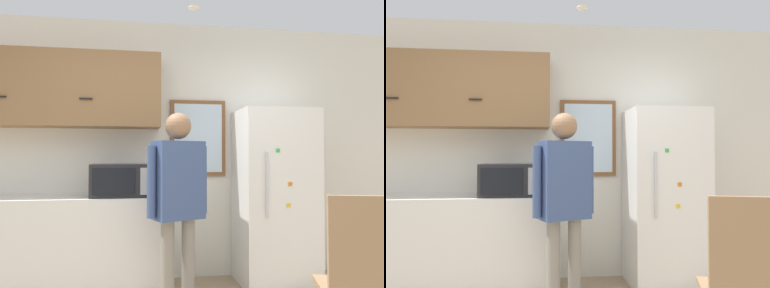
% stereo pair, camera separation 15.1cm
% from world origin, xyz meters
% --- Properties ---
extents(back_wall, '(6.00, 0.06, 2.70)m').
position_xyz_m(back_wall, '(0.00, 2.08, 1.35)').
color(back_wall, silver).
rests_on(back_wall, ground_plane).
extents(counter, '(2.17, 0.64, 0.91)m').
position_xyz_m(counter, '(-1.12, 1.73, 0.46)').
color(counter, silver).
rests_on(counter, ground_plane).
extents(upper_cabinets, '(2.17, 0.37, 0.73)m').
position_xyz_m(upper_cabinets, '(-1.12, 1.87, 1.93)').
color(upper_cabinets, olive).
extents(microwave, '(0.52, 0.39, 0.30)m').
position_xyz_m(microwave, '(-0.42, 1.63, 1.06)').
color(microwave, '#232326').
rests_on(microwave, counter).
extents(person, '(0.52, 0.35, 1.64)m').
position_xyz_m(person, '(0.06, 1.15, 0.99)').
color(person, gray).
rests_on(person, ground_plane).
extents(refrigerator, '(0.75, 0.65, 1.75)m').
position_xyz_m(refrigerator, '(1.13, 1.73, 0.88)').
color(refrigerator, white).
rests_on(refrigerator, ground_plane).
extents(chair, '(0.50, 0.50, 1.06)m').
position_xyz_m(chair, '(1.02, 0.17, 0.57)').
color(chair, '#997551').
rests_on(chair, ground_plane).
extents(window, '(0.59, 0.05, 0.81)m').
position_xyz_m(window, '(0.39, 2.04, 1.47)').
color(window, brown).
extents(ceiling_light, '(0.11, 0.11, 0.01)m').
position_xyz_m(ceiling_light, '(0.26, 1.53, 2.68)').
color(ceiling_light, white).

